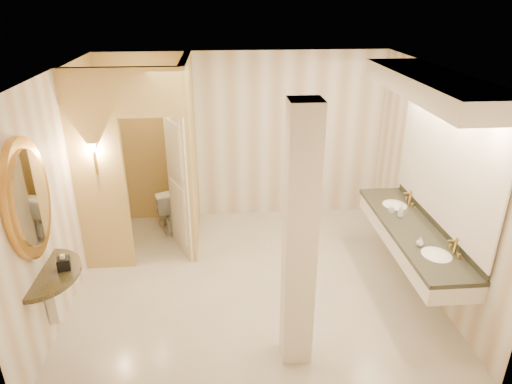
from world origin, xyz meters
TOP-DOWN VIEW (x-y plane):
  - floor at (0.00, 0.00)m, footprint 4.50×4.50m
  - ceiling at (0.00, 0.00)m, footprint 4.50×4.50m
  - wall_back at (0.00, 2.00)m, footprint 4.50×0.02m
  - wall_front at (0.00, -2.00)m, footprint 4.50×0.02m
  - wall_left at (-2.25, 0.00)m, footprint 0.02×4.00m
  - wall_right at (2.25, 0.00)m, footprint 0.02×4.00m
  - toilet_closet at (-1.12, 0.97)m, footprint 1.50×1.55m
  - wall_sconce at (-1.93, 0.43)m, footprint 0.14×0.14m
  - vanity at (1.98, -0.31)m, footprint 0.75×2.54m
  - console_shelf at (-2.21, -0.95)m, footprint 0.94×0.94m
  - pillar at (0.35, -1.37)m, footprint 0.30×0.30m
  - tissue_box at (-2.01, -0.90)m, footprint 0.15×0.15m
  - toilet at (-1.24, 1.56)m, footprint 0.60×0.81m
  - soap_bottle_a at (1.82, 0.10)m, footprint 0.06×0.06m
  - soap_bottle_b at (1.84, -0.75)m, footprint 0.10×0.10m
  - soap_bottle_c at (1.89, -0.03)m, footprint 0.09×0.09m

SIDE VIEW (x-z plane):
  - floor at x=0.00m, z-range 0.00..0.00m
  - toilet at x=-1.24m, z-range 0.00..0.74m
  - soap_bottle_b at x=1.84m, z-range 0.88..0.98m
  - soap_bottle_a at x=1.82m, z-range 0.88..0.99m
  - tissue_box at x=-2.01m, z-range 0.88..1.00m
  - soap_bottle_c at x=1.89m, z-range 0.88..1.06m
  - console_shelf at x=-2.21m, z-range 0.38..2.30m
  - wall_back at x=0.00m, z-range 0.00..2.70m
  - wall_front at x=0.00m, z-range 0.00..2.70m
  - wall_left at x=-2.25m, z-range 0.00..2.70m
  - wall_right at x=2.25m, z-range 0.00..2.70m
  - pillar at x=0.35m, z-range 0.00..2.70m
  - toilet_closet at x=-1.12m, z-range 0.04..2.74m
  - vanity at x=1.98m, z-range 0.58..2.67m
  - wall_sconce at x=-1.93m, z-range 1.52..1.94m
  - ceiling at x=0.00m, z-range 2.70..2.70m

